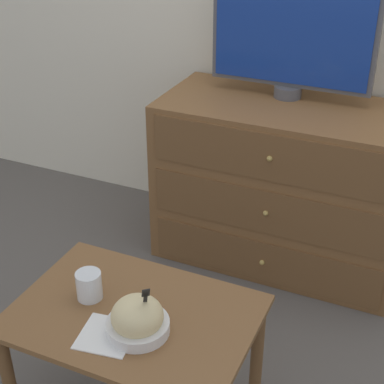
% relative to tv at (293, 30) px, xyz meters
% --- Properties ---
extents(ground_plane, '(12.00, 12.00, 0.00)m').
position_rel_tv_xyz_m(ground_plane, '(0.11, 0.20, -1.10)').
color(ground_plane, '#56514C').
extents(dresser, '(1.16, 0.57, 0.79)m').
position_rel_tv_xyz_m(dresser, '(0.05, -0.11, -0.70)').
color(dresser, brown).
rests_on(dresser, ground_plane).
extents(tv, '(0.73, 0.13, 0.58)m').
position_rel_tv_xyz_m(tv, '(0.00, 0.00, 0.00)').
color(tv, '#515156').
rests_on(tv, dresser).
extents(coffee_table, '(0.78, 0.54, 0.47)m').
position_rel_tv_xyz_m(coffee_table, '(-0.12, -1.27, -0.70)').
color(coffee_table, brown).
rests_on(coffee_table, ground_plane).
extents(takeout_bowl, '(0.20, 0.20, 0.18)m').
position_rel_tv_xyz_m(takeout_bowl, '(-0.06, -1.34, -0.58)').
color(takeout_bowl, silver).
rests_on(takeout_bowl, coffee_table).
extents(drink_cup, '(0.09, 0.09, 0.10)m').
position_rel_tv_xyz_m(drink_cup, '(-0.29, -1.26, -0.58)').
color(drink_cup, beige).
rests_on(drink_cup, coffee_table).
extents(napkin, '(0.19, 0.19, 0.00)m').
position_rel_tv_xyz_m(napkin, '(-0.14, -1.39, -0.62)').
color(napkin, white).
rests_on(napkin, coffee_table).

